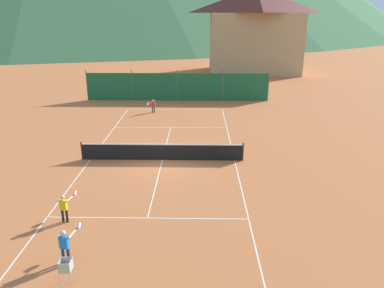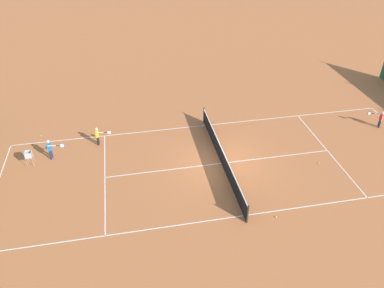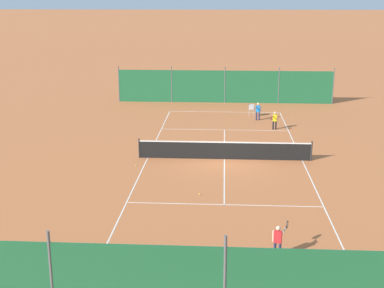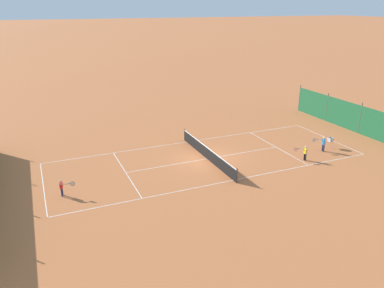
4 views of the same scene
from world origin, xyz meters
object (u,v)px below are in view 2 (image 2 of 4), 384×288
ball_hopper (28,155)px  player_far_service (50,148)px  tennis_net (222,156)px  player_near_service (98,135)px  tennis_ball_alley_left (319,163)px  tennis_ball_by_net_left (276,217)px  tennis_ball_service_box (41,136)px  player_near_baseline (380,118)px

ball_hopper → player_far_service: bearing=109.2°
tennis_net → player_near_service: (-3.21, -6.69, 0.18)m
tennis_net → ball_hopper: bearing=-100.4°
tennis_net → ball_hopper: tennis_net is taller
tennis_ball_alley_left → tennis_ball_by_net_left: same height
tennis_ball_alley_left → ball_hopper: size_ratio=0.07×
player_near_service → tennis_ball_service_box: player_near_service is taller
player_near_baseline → tennis_ball_service_box: player_near_baseline is taller
tennis_ball_alley_left → ball_hopper: bearing=-100.7°
tennis_net → tennis_ball_alley_left: 5.45m
tennis_ball_by_net_left → tennis_ball_service_box: (-9.29, -11.70, 0.00)m
tennis_ball_by_net_left → tennis_ball_service_box: size_ratio=1.00×
tennis_net → player_near_service: player_near_service is taller
ball_hopper → tennis_ball_service_box: bearing=177.1°
tennis_ball_alley_left → player_far_service: bearing=-102.9°
tennis_net → tennis_ball_alley_left: bearing=78.7°
tennis_ball_by_net_left → tennis_ball_service_box: bearing=-128.4°
tennis_ball_service_box → player_far_service: bearing=21.2°
player_near_service → ball_hopper: player_near_service is taller
player_near_service → player_far_service: bearing=-70.4°
tennis_ball_alley_left → player_near_service: bearing=-109.6°
player_near_baseline → tennis_ball_alley_left: size_ratio=16.68×
tennis_net → tennis_ball_alley_left: tennis_net is taller
player_far_service → tennis_ball_alley_left: (3.36, 14.61, -0.69)m
tennis_ball_by_net_left → ball_hopper: 13.48m
player_far_service → player_near_baseline: 20.11m
player_near_service → player_far_service: size_ratio=0.94×
tennis_net → player_near_baseline: 10.97m
player_far_service → tennis_ball_by_net_left: bearing=57.7°
player_near_baseline → ball_hopper: 21.23m
player_near_service → tennis_ball_by_net_left: player_near_service is taller
player_near_baseline → tennis_ball_by_net_left: size_ratio=16.68×
player_near_service → ball_hopper: size_ratio=1.31×
player_near_baseline → ball_hopper: bearing=-90.3°
player_near_service → ball_hopper: (1.31, -3.71, -0.02)m
player_near_baseline → tennis_net: bearing=-80.6°
player_far_service → ball_hopper: player_far_service is taller
player_far_service → tennis_ball_service_box: (-2.50, -0.97, -0.69)m
player_near_baseline → tennis_ball_alley_left: 6.23m
player_near_baseline → tennis_ball_service_box: size_ratio=16.68×
player_far_service → player_near_baseline: bearing=88.6°
ball_hopper → tennis_ball_alley_left: bearing=79.3°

